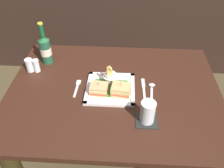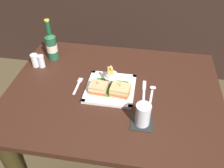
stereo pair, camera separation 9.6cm
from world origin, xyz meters
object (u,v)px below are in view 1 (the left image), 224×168
at_px(knife, 144,88).
at_px(spoon, 152,87).
at_px(beer_bottle, 45,49).
at_px(pepper_shaker, 36,66).
at_px(square_plate, 110,89).
at_px(sandwich_half_left, 99,89).
at_px(sandwich_half_right, 121,90).
at_px(water_glass, 147,113).
at_px(fork, 77,87).
at_px(dining_table, 114,110).
at_px(fries_cup, 110,76).
at_px(salt_shaker, 30,66).

relative_size(knife, spoon, 1.33).
distance_m(beer_bottle, pepper_shaker, 0.12).
xyz_separation_m(square_plate, sandwich_half_left, (-0.06, -0.04, 0.03)).
relative_size(sandwich_half_left, spoon, 0.73).
xyz_separation_m(sandwich_half_right, water_glass, (0.12, -0.17, 0.02)).
bearing_deg(fork, dining_table, -2.26).
xyz_separation_m(dining_table, water_glass, (0.16, -0.20, 0.21)).
bearing_deg(fork, spoon, 2.94).
distance_m(sandwich_half_right, beer_bottle, 0.53).
height_order(sandwich_half_left, fries_cup, fries_cup).
height_order(square_plate, knife, square_plate).
bearing_deg(water_glass, knife, 90.93).
relative_size(beer_bottle, salt_shaker, 3.24).
distance_m(sandwich_half_right, water_glass, 0.21).
xyz_separation_m(knife, pepper_shaker, (-0.61, 0.11, 0.03)).
bearing_deg(sandwich_half_left, pepper_shaker, 155.50).
bearing_deg(fries_cup, water_glass, -54.19).
bearing_deg(knife, dining_table, -171.66).
distance_m(knife, salt_shaker, 0.66).
xyz_separation_m(spoon, pepper_shaker, (-0.65, 0.11, 0.03)).
distance_m(sandwich_half_left, beer_bottle, 0.44).
distance_m(sandwich_half_left, pepper_shaker, 0.42).
xyz_separation_m(fries_cup, water_glass, (0.18, -0.26, 0.00)).
xyz_separation_m(dining_table, fork, (-0.20, 0.01, 0.16)).
relative_size(dining_table, knife, 6.62).
height_order(square_plate, water_glass, water_glass).
relative_size(sandwich_half_right, fries_cup, 0.93).
bearing_deg(fork, salt_shaker, 156.30).
bearing_deg(salt_shaker, fries_cup, -10.26).
height_order(dining_table, beer_bottle, beer_bottle).
bearing_deg(beer_bottle, salt_shaker, -128.29).
relative_size(sandwich_half_left, fries_cup, 0.84).
height_order(knife, salt_shaker, salt_shaker).
bearing_deg(square_plate, sandwich_half_left, -147.96).
xyz_separation_m(beer_bottle, knife, (0.58, -0.21, -0.09)).
xyz_separation_m(sandwich_half_right, knife, (0.12, 0.06, -0.03)).
bearing_deg(dining_table, water_glass, -51.25).
distance_m(sandwich_half_right, knife, 0.14).
height_order(sandwich_half_right, salt_shaker, sandwich_half_right).
height_order(sandwich_half_left, salt_shaker, same).
relative_size(water_glass, knife, 0.65).
bearing_deg(water_glass, sandwich_half_left, 144.69).
bearing_deg(sandwich_half_left, sandwich_half_right, 0.00).
xyz_separation_m(fries_cup, beer_bottle, (-0.40, 0.18, 0.04)).
height_order(spoon, salt_shaker, salt_shaker).
bearing_deg(salt_shaker, sandwich_half_left, -22.45).
relative_size(square_plate, spoon, 1.99).
bearing_deg(knife, salt_shaker, 170.10).
height_order(beer_bottle, water_glass, beer_bottle).
xyz_separation_m(dining_table, salt_shaker, (-0.49, 0.14, 0.20)).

